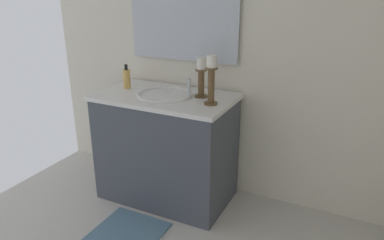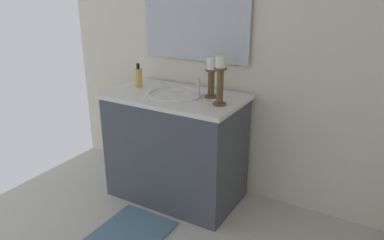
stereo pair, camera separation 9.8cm
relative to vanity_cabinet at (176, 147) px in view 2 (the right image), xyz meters
name	(u,v)px [view 2 (the right image)]	position (x,y,z in m)	size (l,w,h in m)	color
wall_left	(221,33)	(-0.32, 0.19, 0.81)	(0.04, 2.77, 2.45)	silver
vanity_cabinet	(176,147)	(0.00, 0.00, 0.00)	(0.58, 0.99, 0.82)	#474C56
sink_basin	(175,100)	(0.00, 0.00, 0.37)	(0.40, 0.40, 0.24)	white
mirror	(195,9)	(-0.28, 0.00, 0.97)	(0.02, 0.87, 0.73)	silver
candle_holder_tall	(220,79)	(0.05, 0.38, 0.58)	(0.09, 0.09, 0.32)	brown
candle_holder_short	(211,77)	(-0.07, 0.25, 0.55)	(0.09, 0.09, 0.28)	brown
soap_bottle	(139,77)	(-0.04, -0.35, 0.48)	(0.06, 0.06, 0.18)	#E5B259
bath_mat	(126,237)	(0.62, 0.00, -0.40)	(0.60, 0.44, 0.02)	slate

